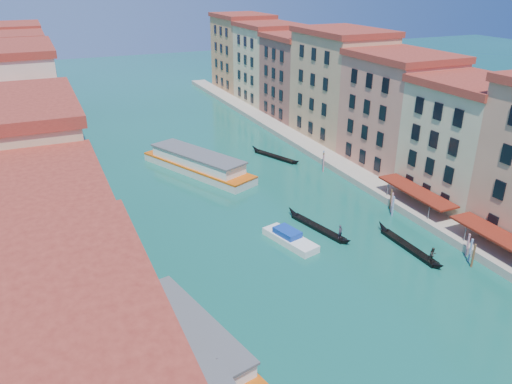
% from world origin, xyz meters
% --- Properties ---
extents(left_bank_palazzos, '(12.80, 128.40, 21.00)m').
position_xyz_m(left_bank_palazzos, '(-26.00, 64.68, 9.71)').
color(left_bank_palazzos, beige).
rests_on(left_bank_palazzos, ground).
extents(right_bank_palazzos, '(12.80, 128.40, 21.00)m').
position_xyz_m(right_bank_palazzos, '(30.00, 65.00, 9.75)').
color(right_bank_palazzos, '#A4463F').
rests_on(right_bank_palazzos, ground).
extents(quay, '(4.00, 140.00, 1.00)m').
position_xyz_m(quay, '(22.00, 65.00, 0.50)').
color(quay, '#AC9F8A').
rests_on(quay, ground).
extents(mooring_poles_right, '(1.44, 54.24, 3.20)m').
position_xyz_m(mooring_poles_right, '(19.10, 28.80, 1.30)').
color(mooring_poles_right, brown).
rests_on(mooring_poles_right, ground).
extents(vaporetto_near, '(8.06, 18.60, 2.70)m').
position_xyz_m(vaporetto_near, '(-14.00, 25.13, 1.21)').
color(vaporetto_near, white).
rests_on(vaporetto_near, ground).
extents(vaporetto_far, '(13.69, 22.45, 3.32)m').
position_xyz_m(vaporetto_far, '(-0.46, 65.38, 1.49)').
color(vaporetto_far, silver).
rests_on(vaporetto_far, ground).
extents(gondola_fore, '(3.66, 11.77, 2.38)m').
position_xyz_m(gondola_fore, '(7.38, 39.70, 0.40)').
color(gondola_fore, black).
rests_on(gondola_fore, ground).
extents(gondola_right, '(1.23, 11.98, 2.39)m').
position_xyz_m(gondola_right, '(14.72, 30.78, 0.46)').
color(gondola_right, black).
rests_on(gondola_right, ground).
extents(gondola_far, '(5.32, 11.27, 1.68)m').
position_xyz_m(gondola_far, '(14.13, 66.58, 0.34)').
color(gondola_far, black).
rests_on(gondola_far, ground).
extents(motorboat_mid, '(4.28, 8.14, 1.61)m').
position_xyz_m(motorboat_mid, '(2.45, 38.12, 0.63)').
color(motorboat_mid, white).
rests_on(motorboat_mid, ground).
extents(motorboat_far, '(3.11, 7.34, 1.48)m').
position_xyz_m(motorboat_far, '(0.28, 74.03, 0.57)').
color(motorboat_far, silver).
rests_on(motorboat_far, ground).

